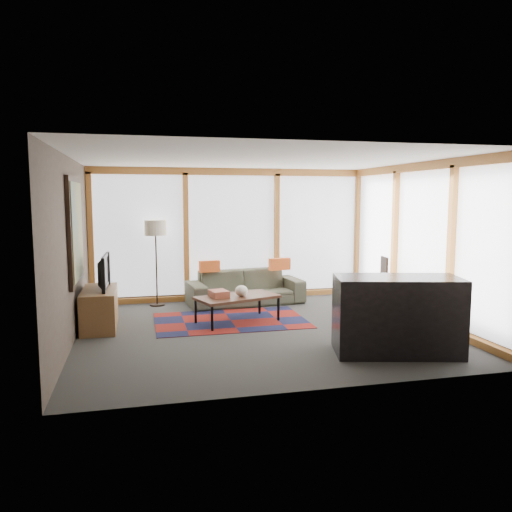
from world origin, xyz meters
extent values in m
plane|color=#31312E|center=(0.00, 0.00, 0.00)|extent=(5.50, 5.50, 0.00)
cube|color=#3F332C|center=(-2.75, 0.00, 1.30)|extent=(0.04, 5.00, 2.60)
cube|color=#3F332C|center=(0.00, -2.50, 1.30)|extent=(5.50, 0.04, 2.60)
cube|color=silver|center=(0.00, 0.00, 2.60)|extent=(5.50, 5.00, 0.04)
cube|color=white|center=(0.00, 2.47, 1.30)|extent=(5.30, 0.02, 2.35)
cube|color=white|center=(2.72, 0.00, 1.30)|extent=(0.02, 4.80, 2.35)
cube|color=black|center=(-2.71, 0.30, 1.55)|extent=(0.05, 1.35, 1.55)
cube|color=#BA8F2C|center=(-2.69, 0.30, 1.55)|extent=(0.02, 1.20, 1.40)
cube|color=maroon|center=(-0.37, 0.65, 0.01)|extent=(2.47, 1.59, 0.01)
imported|color=#353528|center=(0.15, 1.90, 0.32)|extent=(2.27, 1.10, 0.64)
cube|color=#DC5A22|center=(-0.54, 1.92, 0.75)|extent=(0.40, 0.16, 0.21)
cube|color=#DC5A22|center=(0.81, 1.85, 0.75)|extent=(0.43, 0.19, 0.23)
cube|color=brown|center=(-0.59, 0.52, 0.49)|extent=(0.32, 0.37, 0.11)
ellipsoid|color=beige|center=(-0.22, 0.49, 0.53)|extent=(0.24, 0.24, 0.18)
ellipsoid|color=black|center=(2.41, -0.41, 0.62)|extent=(0.18, 0.18, 0.09)
ellipsoid|color=black|center=(2.47, -0.06, 0.62)|extent=(0.17, 0.17, 0.08)
cube|color=black|center=(2.52, 0.89, 0.77)|extent=(0.07, 0.30, 0.38)
cube|color=brown|center=(-2.45, 0.70, 0.31)|extent=(0.51, 1.22, 0.61)
imported|color=black|center=(-2.43, 0.73, 0.88)|extent=(0.15, 0.93, 0.54)
cube|color=black|center=(1.43, -1.54, 0.51)|extent=(1.73, 1.11, 1.01)
camera|label=1|loc=(-1.83, -7.30, 2.03)|focal=35.00mm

